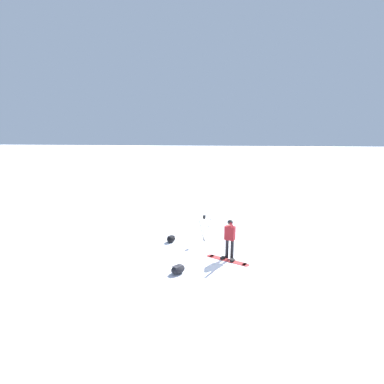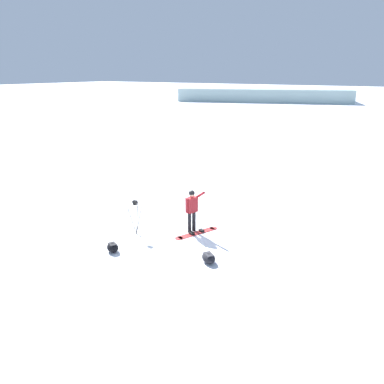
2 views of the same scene
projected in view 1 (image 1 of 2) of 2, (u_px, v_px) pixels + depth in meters
ground_plane at (229, 253)px, 12.58m from camera, size 300.00×300.00×0.00m
snowboarder at (230, 235)px, 11.92m from camera, size 0.46×0.72×1.66m
snowboard at (227, 260)px, 11.87m from camera, size 1.75×0.92×0.10m
gear_bag_large at (178, 269)px, 10.73m from camera, size 0.66×0.70×0.30m
camera_tripod at (204, 223)px, 13.74m from camera, size 0.61×0.47×1.31m
gear_bag_small at (171, 239)px, 13.91m from camera, size 0.52×0.58×0.31m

